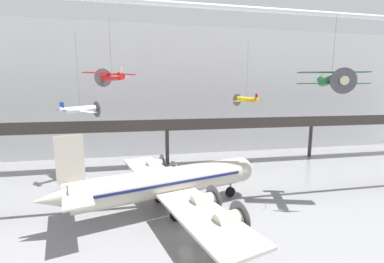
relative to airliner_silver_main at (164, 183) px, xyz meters
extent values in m
plane|color=gray|center=(2.36, -4.63, -3.43)|extent=(260.00, 260.00, 0.00)
cube|color=white|center=(2.36, 28.42, 10.15)|extent=(140.00, 3.00, 27.16)
cube|color=#38332D|center=(2.36, 18.51, 3.82)|extent=(110.00, 3.20, 0.90)
cube|color=#38332D|center=(2.36, 16.97, 4.82)|extent=(110.00, 0.12, 1.10)
cylinder|color=#38332D|center=(2.36, 19.47, -0.03)|extent=(0.70, 0.70, 6.80)
cylinder|color=#38332D|center=(32.61, 19.47, -0.03)|extent=(0.70, 0.70, 6.80)
cylinder|color=silver|center=(2.36, 1.34, 19.53)|extent=(120.00, 0.60, 0.60)
cylinder|color=beige|center=(0.11, 0.03, 0.05)|extent=(19.75, 8.51, 3.24)
sphere|color=beige|center=(10.30, 2.95, 0.05)|extent=(3.18, 3.18, 3.18)
cone|color=beige|center=(-10.23, -2.93, 0.30)|extent=(4.87, 4.02, 2.98)
cube|color=navy|center=(0.11, 0.03, 0.38)|extent=(18.46, 8.20, 0.29)
cube|color=beige|center=(-1.40, 7.81, -0.68)|extent=(7.84, 13.32, 0.28)
cube|color=beige|center=(2.94, -7.37, -0.68)|extent=(7.84, 13.32, 0.28)
cylinder|color=beige|center=(0.68, 5.53, -0.63)|extent=(2.62, 2.12, 1.56)
cylinder|color=#4C4C51|center=(1.88, 5.88, -0.63)|extent=(0.87, 2.86, 2.96)
cylinder|color=beige|center=(-0.50, 9.63, -0.63)|extent=(2.62, 2.12, 1.56)
cylinder|color=#4C4C51|center=(0.71, 9.98, -0.63)|extent=(0.87, 2.86, 2.96)
cylinder|color=beige|center=(3.50, -4.34, -0.63)|extent=(2.62, 2.12, 1.56)
cylinder|color=#4C4C51|center=(4.71, -3.99, -0.63)|extent=(0.87, 2.86, 2.96)
cylinder|color=beige|center=(4.67, -8.44, -0.63)|extent=(2.62, 2.12, 1.56)
cylinder|color=#4C4C51|center=(5.88, -8.09, -0.63)|extent=(0.87, 2.86, 2.96)
cube|color=beige|center=(-8.98, -2.57, 3.94)|extent=(2.47, 0.88, 4.54)
cube|color=beige|center=(-8.67, -2.48, 0.70)|extent=(4.73, 8.79, 0.20)
cylinder|color=#4C4C51|center=(8.89, 2.54, -2.17)|extent=(0.20, 0.20, 1.21)
cylinder|color=black|center=(8.89, 2.54, -2.78)|extent=(1.35, 0.72, 1.30)
cylinder|color=#4C4C51|center=(-0.38, 2.59, -2.17)|extent=(0.20, 0.20, 1.21)
cylinder|color=black|center=(-0.38, 2.59, -2.78)|extent=(1.35, 0.72, 1.30)
cylinder|color=#4C4C51|center=(1.05, -2.40, -2.17)|extent=(0.20, 0.20, 1.21)
cylinder|color=black|center=(1.05, -2.40, -2.78)|extent=(1.35, 0.72, 1.30)
cylinder|color=silver|center=(-11.37, 13.75, 7.53)|extent=(4.43, 3.57, 1.17)
cone|color=navy|center=(-9.36, 15.20, 7.42)|extent=(1.15, 1.17, 0.88)
cylinder|color=#4C4C51|center=(-9.22, 15.30, 7.42)|extent=(1.52, 2.08, 2.54)
cone|color=silver|center=(-13.23, 12.41, 7.62)|extent=(1.54, 1.43, 0.88)
cube|color=silver|center=(-11.13, 13.92, 7.23)|extent=(5.11, 6.45, 0.10)
cube|color=navy|center=(-13.46, 12.24, 8.11)|extent=(0.50, 0.39, 1.17)
cube|color=navy|center=(-13.46, 12.24, 7.53)|extent=(1.95, 2.40, 0.06)
cylinder|color=slate|center=(-11.37, 13.75, 13.47)|extent=(0.04, 0.04, 10.92)
cylinder|color=#1E6B33|center=(20.48, -0.09, 11.61)|extent=(2.56, 5.48, 1.48)
cone|color=beige|center=(19.70, -2.77, 11.41)|extent=(1.20, 1.12, 0.99)
cylinder|color=#4C4C51|center=(19.64, -2.96, 11.40)|extent=(2.76, 0.84, 2.87)
cone|color=#1E6B33|center=(21.20, 2.40, 11.80)|extent=(1.32, 1.69, 1.04)
cube|color=#1E6B33|center=(20.39, -0.40, 12.50)|extent=(8.08, 3.49, 0.10)
cube|color=#1E6B33|center=(20.39, -0.40, 11.17)|extent=(8.08, 3.49, 0.10)
cube|color=beige|center=(21.29, 2.71, 12.28)|extent=(0.24, 0.64, 1.32)
cube|color=beige|center=(21.29, 2.71, 11.61)|extent=(2.93, 1.42, 0.06)
cylinder|color=slate|center=(20.48, -0.09, 15.65)|extent=(0.04, 0.04, 6.97)
cylinder|color=red|center=(-5.83, 7.01, 12.05)|extent=(3.17, 4.37, 0.98)
cone|color=silver|center=(-7.07, 9.04, 12.07)|extent=(1.12, 1.08, 0.85)
cylinder|color=#4C4C51|center=(-7.16, 9.18, 12.07)|extent=(2.11, 1.31, 2.45)
cone|color=red|center=(-4.68, 5.12, 12.03)|extent=(1.32, 1.46, 0.81)
cube|color=red|center=(-5.97, 7.25, 12.50)|extent=(6.44, 4.52, 0.10)
cube|color=silver|center=(-4.53, 4.88, 12.61)|extent=(0.34, 0.50, 1.13)
cube|color=silver|center=(-4.53, 4.88, 12.05)|extent=(2.38, 1.75, 0.06)
cylinder|color=slate|center=(-5.83, 7.01, 15.84)|extent=(0.04, 0.04, 6.64)
cylinder|color=yellow|center=(16.29, 15.58, 8.80)|extent=(2.48, 4.15, 1.07)
cone|color=red|center=(15.40, 17.55, 8.69)|extent=(0.98, 0.94, 0.77)
cylinder|color=#4C4C51|center=(15.34, 17.69, 8.68)|extent=(2.05, 0.95, 2.22)
cone|color=yellow|center=(17.11, 13.74, 8.91)|extent=(1.13, 1.34, 0.78)
cube|color=yellow|center=(16.19, 15.81, 8.55)|extent=(6.10, 3.47, 0.10)
cube|color=red|center=(17.21, 13.51, 9.32)|extent=(0.26, 0.48, 1.03)
cube|color=red|center=(17.21, 13.51, 8.80)|extent=(2.24, 1.37, 0.06)
cylinder|color=slate|center=(16.29, 15.58, 14.11)|extent=(0.04, 0.04, 9.76)
cylinder|color=#B2B5BA|center=(11.54, -2.04, -3.41)|extent=(0.36, 0.36, 0.04)
cylinder|color=#B2B5BA|center=(11.54, -2.04, -2.92)|extent=(0.07, 0.07, 0.95)
sphere|color=#B2B5BA|center=(11.54, -2.04, -2.40)|extent=(0.10, 0.10, 0.10)
camera|label=1|loc=(-2.26, -27.81, 10.27)|focal=24.00mm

